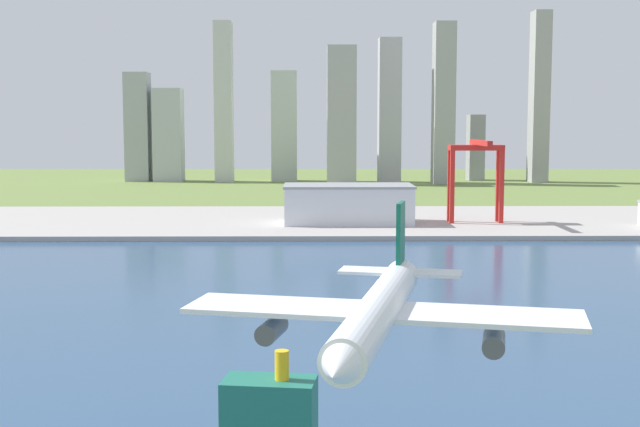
# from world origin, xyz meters

# --- Properties ---
(ground_plane) EXTENTS (2400.00, 2400.00, 0.00)m
(ground_plane) POSITION_xyz_m (0.00, 300.00, 0.00)
(ground_plane) COLOR olive
(water_bay) EXTENTS (840.00, 360.00, 0.15)m
(water_bay) POSITION_xyz_m (0.00, 240.00, 0.07)
(water_bay) COLOR #2D4C70
(water_bay) RESTS_ON ground
(industrial_pier) EXTENTS (840.00, 140.00, 2.50)m
(industrial_pier) POSITION_xyz_m (0.00, 490.00, 1.25)
(industrial_pier) COLOR #A49F9B
(industrial_pier) RESTS_ON ground
(airplane_landing) EXTENTS (39.91, 42.36, 12.65)m
(airplane_landing) POSITION_xyz_m (24.00, 115.30, 36.07)
(airplane_landing) COLOR white
(port_crane_red) EXTENTS (27.89, 45.68, 42.96)m
(port_crane_red) POSITION_xyz_m (102.84, 471.88, 33.80)
(port_crane_red) COLOR red
(port_crane_red) RESTS_ON industrial_pier
(warehouse_main) EXTENTS (66.50, 34.15, 19.89)m
(warehouse_main) POSITION_xyz_m (36.78, 471.74, 12.47)
(warehouse_main) COLOR silver
(warehouse_main) RESTS_ON industrial_pier
(distant_skyline) EXTENTS (386.63, 70.08, 154.15)m
(distant_skyline) POSITION_xyz_m (28.74, 813.09, 60.19)
(distant_skyline) COLOR #9CA1A7
(distant_skyline) RESTS_ON ground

